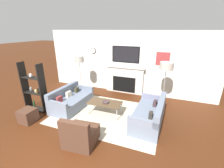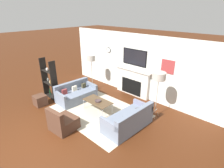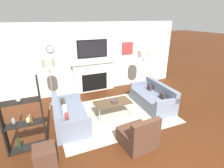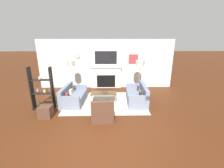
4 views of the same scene
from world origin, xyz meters
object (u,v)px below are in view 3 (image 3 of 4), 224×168
object	(u,v)px
decorative_bowl	(114,101)
shelf_unit	(23,118)
floor_lamp_left	(48,63)
floor_lamp_right	(144,54)
couch_right	(153,98)
couch_left	(69,116)
armchair	(138,136)
coffee_table	(113,103)
ottoman	(45,156)

from	to	relation	value
decorative_bowl	shelf_unit	distance (m)	2.52
floor_lamp_left	floor_lamp_right	size ratio (longest dim) A/B	1.00
couch_right	floor_lamp_left	world-z (taller)	floor_lamp_left
couch_left	floor_lamp_left	distance (m)	1.75
couch_right	floor_lamp_left	distance (m)	3.57
couch_left	decorative_bowl	xyz separation A→B (m)	(1.39, -0.01, 0.20)
couch_left	floor_lamp_left	world-z (taller)	floor_lamp_left
armchair	floor_lamp_left	distance (m)	3.39
couch_left	shelf_unit	world-z (taller)	shelf_unit
floor_lamp_right	decorative_bowl	bearing A→B (deg)	-145.76
armchair	coffee_table	distance (m)	1.52
coffee_table	ottoman	xyz separation A→B (m)	(-2.05, -1.26, -0.20)
armchair	ottoman	xyz separation A→B (m)	(-2.05, 0.25, -0.05)
decorative_bowl	floor_lamp_left	world-z (taller)	floor_lamp_left
armchair	shelf_unit	bearing A→B (deg)	158.64
couch_right	armchair	size ratio (longest dim) A/B	2.15
coffee_table	floor_lamp_right	bearing A→B (deg)	33.19
ottoman	armchair	bearing A→B (deg)	-7.03
shelf_unit	floor_lamp_left	bearing A→B (deg)	66.66
shelf_unit	floor_lamp_right	bearing A→B (deg)	22.74
coffee_table	shelf_unit	world-z (taller)	shelf_unit
couch_left	couch_right	bearing A→B (deg)	-0.08
couch_right	floor_lamp_right	bearing A→B (deg)	76.10
couch_right	coffee_table	bearing A→B (deg)	179.54
floor_lamp_left	shelf_unit	world-z (taller)	shelf_unit
couch_right	floor_lamp_right	world-z (taller)	floor_lamp_right
couch_right	decorative_bowl	size ratio (longest dim) A/B	7.56
decorative_bowl	floor_lamp_right	bearing A→B (deg)	34.24
armchair	coffee_table	bearing A→B (deg)	89.83
decorative_bowl	ottoman	world-z (taller)	decorative_bowl
couch_left	decorative_bowl	world-z (taller)	couch_left
coffee_table	couch_right	bearing A→B (deg)	-0.46
floor_lamp_right	ottoman	distance (m)	4.73
floor_lamp_left	ottoman	world-z (taller)	floor_lamp_left
couch_right	coffee_table	distance (m)	1.49
coffee_table	decorative_bowl	distance (m)	0.08
decorative_bowl	floor_lamp_left	xyz separation A→B (m)	(-1.68, 1.18, 1.07)
armchair	couch_right	bearing A→B (deg)	45.20
couch_left	floor_lamp_left	bearing A→B (deg)	103.79
floor_lamp_left	couch_left	bearing A→B (deg)	-76.21
ottoman	floor_lamp_left	bearing A→B (deg)	80.23
floor_lamp_left	ottoman	distance (m)	2.80
couch_right	shelf_unit	size ratio (longest dim) A/B	1.02
decorative_bowl	shelf_unit	world-z (taller)	shelf_unit
couch_left	floor_lamp_left	xyz separation A→B (m)	(-0.29, 1.17, 1.27)
coffee_table	floor_lamp_right	distance (m)	2.41
couch_left	decorative_bowl	bearing A→B (deg)	-0.32
armchair	floor_lamp_right	world-z (taller)	floor_lamp_right
couch_right	ottoman	size ratio (longest dim) A/B	3.93
floor_lamp_right	ottoman	bearing A→B (deg)	-147.66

